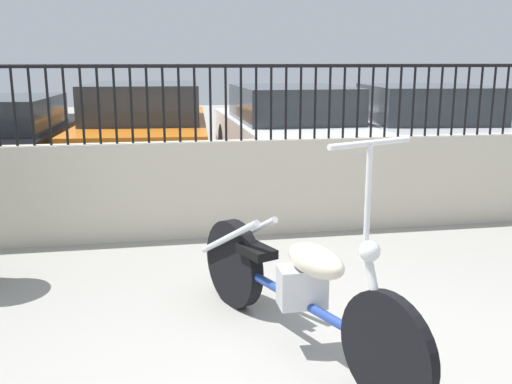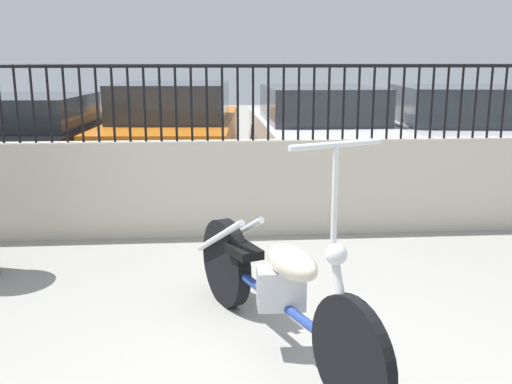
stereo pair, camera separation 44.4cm
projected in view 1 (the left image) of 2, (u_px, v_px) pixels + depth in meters
low_wall at (249, 187)px, 5.73m from camera, size 8.94×0.18×0.95m
fence_railing at (249, 91)px, 5.51m from camera, size 8.94×0.04×0.74m
motorcycle_blue at (288, 281)px, 3.51m from camera, size 0.96×2.01×1.35m
car_orange at (147, 131)px, 8.40m from camera, size 2.03×4.46×1.41m
car_white at (289, 130)px, 8.73m from camera, size 1.79×4.44×1.35m
car_silver at (421, 130)px, 8.68m from camera, size 2.32×4.15×1.36m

